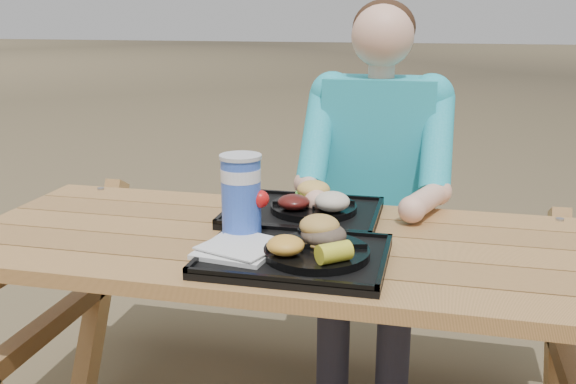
# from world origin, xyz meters

# --- Properties ---
(picnic_table) EXTENTS (1.80, 1.49, 0.75)m
(picnic_table) POSITION_xyz_m (0.00, 0.00, 0.38)
(picnic_table) COLOR #999999
(picnic_table) RESTS_ON ground
(tray_near) EXTENTS (0.45, 0.35, 0.02)m
(tray_near) POSITION_xyz_m (0.06, -0.16, 0.76)
(tray_near) COLOR black
(tray_near) RESTS_ON picnic_table
(tray_far) EXTENTS (0.45, 0.35, 0.02)m
(tray_far) POSITION_xyz_m (0.00, 0.19, 0.76)
(tray_far) COLOR black
(tray_far) RESTS_ON picnic_table
(plate_near) EXTENTS (0.26, 0.26, 0.02)m
(plate_near) POSITION_xyz_m (0.11, -0.17, 0.78)
(plate_near) COLOR black
(plate_near) RESTS_ON tray_near
(plate_far) EXTENTS (0.26, 0.26, 0.02)m
(plate_far) POSITION_xyz_m (0.03, 0.20, 0.78)
(plate_far) COLOR black
(plate_far) RESTS_ON tray_far
(napkin_stack) EXTENTS (0.21, 0.21, 0.02)m
(napkin_stack) POSITION_xyz_m (-0.08, -0.18, 0.78)
(napkin_stack) COLOR silver
(napkin_stack) RESTS_ON tray_near
(soda_cup) EXTENTS (0.10, 0.10, 0.21)m
(soda_cup) POSITION_xyz_m (-0.11, -0.07, 0.88)
(soda_cup) COLOR #1841BB
(soda_cup) RESTS_ON tray_near
(condiment_bbq) EXTENTS (0.04, 0.04, 0.03)m
(condiment_bbq) POSITION_xyz_m (0.06, -0.05, 0.78)
(condiment_bbq) COLOR black
(condiment_bbq) RESTS_ON tray_near
(condiment_mustard) EXTENTS (0.05, 0.05, 0.03)m
(condiment_mustard) POSITION_xyz_m (0.12, -0.05, 0.78)
(condiment_mustard) COLOR gold
(condiment_mustard) RESTS_ON tray_near
(sandwich) EXTENTS (0.11, 0.11, 0.11)m
(sandwich) POSITION_xyz_m (0.12, -0.13, 0.84)
(sandwich) COLOR #BC8E42
(sandwich) RESTS_ON plate_near
(mac_cheese) EXTENTS (0.09, 0.09, 0.05)m
(mac_cheese) POSITION_xyz_m (0.05, -0.22, 0.81)
(mac_cheese) COLOR gold
(mac_cheese) RESTS_ON plate_near
(corn_cob) EXTENTS (0.11, 0.11, 0.05)m
(corn_cob) POSITION_xyz_m (0.17, -0.25, 0.81)
(corn_cob) COLOR yellow
(corn_cob) RESTS_ON plate_near
(cutlery_far) EXTENTS (0.10, 0.18, 0.01)m
(cutlery_far) POSITION_xyz_m (-0.17, 0.20, 0.77)
(cutlery_far) COLOR black
(cutlery_far) RESTS_ON tray_far
(burger) EXTENTS (0.10, 0.10, 0.09)m
(burger) POSITION_xyz_m (0.02, 0.24, 0.84)
(burger) COLOR #E2AD4F
(burger) RESTS_ON plate_far
(baked_beans) EXTENTS (0.09, 0.09, 0.04)m
(baked_beans) POSITION_xyz_m (-0.02, 0.14, 0.81)
(baked_beans) COLOR #4A110E
(baked_beans) RESTS_ON plate_far
(potato_salad) EXTENTS (0.10, 0.10, 0.06)m
(potato_salad) POSITION_xyz_m (0.10, 0.15, 0.82)
(potato_salad) COLOR beige
(potato_salad) RESTS_ON plate_far
(diner) EXTENTS (0.48, 0.84, 1.28)m
(diner) POSITION_xyz_m (0.18, 0.62, 0.64)
(diner) COLOR #1A89B8
(diner) RESTS_ON ground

